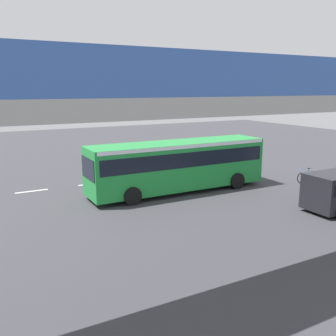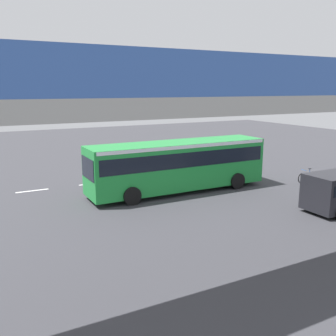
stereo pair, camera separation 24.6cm
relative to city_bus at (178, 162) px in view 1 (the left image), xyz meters
name	(u,v)px [view 1 (the left image)]	position (x,y,z in m)	size (l,w,h in m)	color
ground	(167,188)	(0.18, -1.11, -1.88)	(80.00, 80.00, 0.00)	#38383D
city_bus	(178,162)	(0.00, 0.00, 0.00)	(11.54, 2.85, 3.15)	#1E8C38
bicycle_green	(330,186)	(-8.42, 4.67, -1.51)	(1.77, 0.44, 0.96)	black
bicycle_blue	(306,177)	(-9.06, 2.19, -1.51)	(1.77, 0.44, 0.96)	black
pedestrian	(215,156)	(-6.52, -5.18, -1.00)	(0.38, 0.38, 1.79)	#2D2D38
lane_dash_leftmost	(233,167)	(-7.82, -4.42, -1.88)	(2.00, 0.20, 0.01)	silver
lane_dash_left	(192,172)	(-3.82, -4.42, -1.88)	(2.00, 0.20, 0.01)	silver
lane_dash_centre	(146,177)	(0.18, -4.42, -1.88)	(2.00, 0.20, 0.01)	silver
lane_dash_right	(93,184)	(4.18, -4.42, -1.88)	(2.00, 0.20, 0.01)	silver
lane_dash_rightmost	(32,191)	(8.18, -4.42, -1.88)	(2.00, 0.20, 0.01)	silver
pedestrian_overpass	(329,114)	(0.18, 10.90, 3.64)	(31.96, 2.60, 7.30)	#9E9E99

